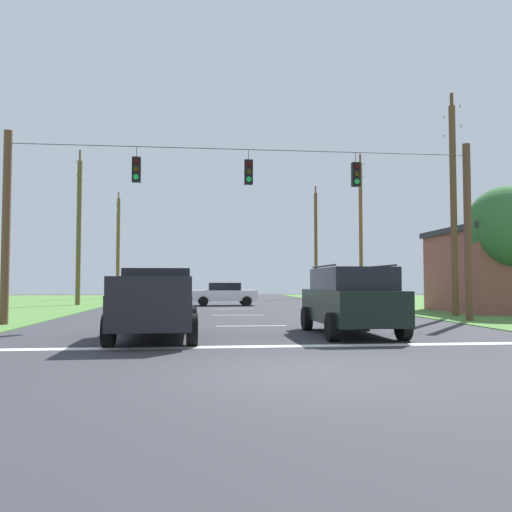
% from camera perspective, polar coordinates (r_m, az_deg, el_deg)
% --- Properties ---
extents(ground_plane, '(120.00, 120.00, 0.00)m').
position_cam_1_polar(ground_plane, '(9.29, 5.58, -12.52)').
color(ground_plane, '#333338').
extents(stop_bar_stripe, '(15.03, 0.45, 0.01)m').
position_cam_1_polar(stop_bar_stripe, '(13.02, 2.13, -9.72)').
color(stop_bar_stripe, white).
rests_on(stop_bar_stripe, ground).
extents(lane_dash_0, '(2.50, 0.15, 0.01)m').
position_cam_1_polar(lane_dash_0, '(18.94, -0.49, -7.56)').
color(lane_dash_0, white).
rests_on(lane_dash_0, ground).
extents(lane_dash_1, '(2.50, 0.15, 0.01)m').
position_cam_1_polar(lane_dash_1, '(25.14, -1.89, -6.39)').
color(lane_dash_1, white).
rests_on(lane_dash_1, ground).
extents(lane_dash_2, '(2.50, 0.15, 0.01)m').
position_cam_1_polar(lane_dash_2, '(30.89, -2.68, -5.73)').
color(lane_dash_2, white).
rests_on(lane_dash_2, ground).
extents(lane_dash_3, '(2.50, 0.15, 0.01)m').
position_cam_1_polar(lane_dash_3, '(41.17, -3.54, -5.00)').
color(lane_dash_3, white).
rests_on(lane_dash_3, ground).
extents(overhead_signal_span, '(18.10, 0.31, 7.17)m').
position_cam_1_polar(overhead_signal_span, '(20.32, -0.89, 3.89)').
color(overhead_signal_span, brown).
rests_on(overhead_signal_span, ground).
extents(pickup_truck, '(2.34, 5.43, 1.95)m').
position_cam_1_polar(pickup_truck, '(15.06, -10.72, -5.06)').
color(pickup_truck, black).
rests_on(pickup_truck, ground).
extents(suv_black, '(2.23, 4.81, 2.05)m').
position_cam_1_polar(suv_black, '(15.92, 10.19, -4.61)').
color(suv_black, black).
rests_on(suv_black, ground).
extents(distant_car_crossing_white, '(4.35, 2.11, 1.52)m').
position_cam_1_polar(distant_car_crossing_white, '(35.39, -3.46, -4.09)').
color(distant_car_crossing_white, silver).
rests_on(distant_car_crossing_white, ground).
extents(utility_pole_mid_right, '(0.30, 1.74, 10.32)m').
position_cam_1_polar(utility_pole_mid_right, '(25.90, 20.57, 5.25)').
color(utility_pole_mid_right, brown).
rests_on(utility_pole_mid_right, ground).
extents(utility_pole_far_right, '(0.26, 1.76, 10.92)m').
position_cam_1_polar(utility_pole_far_right, '(39.06, 11.26, 2.97)').
color(utility_pole_far_right, brown).
rests_on(utility_pole_far_right, ground).
extents(utility_pole_near_left, '(0.32, 1.84, 11.20)m').
position_cam_1_polar(utility_pole_near_left, '(53.01, 6.49, 1.33)').
color(utility_pole_near_left, brown).
rests_on(utility_pole_near_left, ground).
extents(utility_pole_far_left, '(0.31, 1.92, 10.60)m').
position_cam_1_polar(utility_pole_far_left, '(37.80, -18.61, 2.82)').
color(utility_pole_far_left, brown).
rests_on(utility_pole_far_left, ground).
extents(utility_pole_distant_right, '(0.34, 1.74, 10.30)m').
position_cam_1_polar(utility_pole_distant_right, '(52.54, -14.69, 1.05)').
color(utility_pole_distant_right, brown).
rests_on(utility_pole_distant_right, ground).
extents(tree_roadside_right, '(3.94, 3.94, 6.15)m').
position_cam_1_polar(tree_roadside_right, '(27.75, 25.64, 2.83)').
color(tree_roadside_right, brown).
rests_on(tree_roadside_right, ground).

